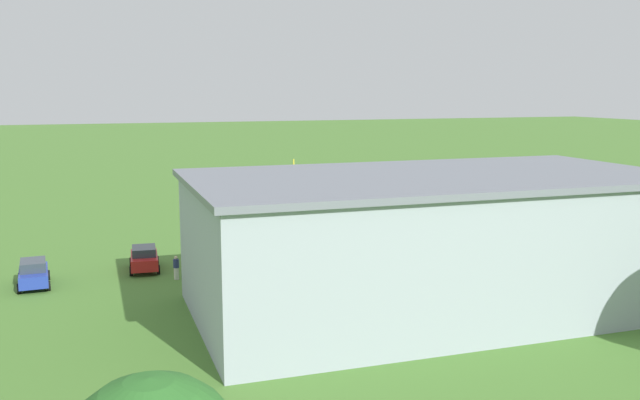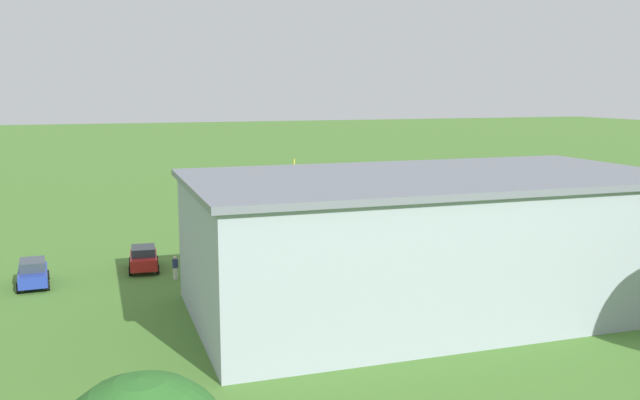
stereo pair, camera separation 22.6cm
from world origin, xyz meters
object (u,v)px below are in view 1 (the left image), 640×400
person_near_hangar_door (176,268)px  person_crossing_taxiway (402,236)px  biplane (295,178)px  person_walking_on_apron (303,238)px  person_watching_takeoff (344,232)px  car_red (144,258)px  car_yellow (491,236)px  car_blue (34,273)px  hangar (432,241)px

person_near_hangar_door → person_crossing_taxiway: 18.66m
biplane → person_near_hangar_door: 28.89m
person_crossing_taxiway → person_walking_on_apron: person_crossing_taxiway is taller
person_watching_takeoff → car_red: bearing=12.9°
biplane → car_red: bearing=50.2°
car_yellow → car_blue: 33.89m
car_blue → hangar: bearing=151.2°
biplane → person_crossing_taxiway: (-2.60, 20.51, -2.33)m
person_near_hangar_door → person_crossing_taxiway: person_crossing_taxiway is taller
biplane → person_watching_takeoff: 17.43m
biplane → person_walking_on_apron: biplane is taller
hangar → car_red: bearing=-42.9°
car_yellow → car_blue: bearing=0.1°
car_yellow → hangar: bearing=45.6°
person_near_hangar_door → person_walking_on_apron: bearing=-151.4°
person_crossing_taxiway → person_near_hangar_door: bearing=11.1°
car_yellow → person_crossing_taxiway: person_crossing_taxiway is taller
person_watching_takeoff → person_walking_on_apron: person_watching_takeoff is taller
car_yellow → person_walking_on_apron: (14.34, -4.47, -0.07)m
car_yellow → person_watching_takeoff: person_watching_takeoff is taller
car_yellow → person_watching_takeoff: (10.45, -5.51, 0.01)m
hangar → car_yellow: size_ratio=6.27×
biplane → person_crossing_taxiway: 20.81m
car_red → person_watching_takeoff: person_watching_takeoff is taller
car_blue → person_crossing_taxiway: (-27.15, -2.28, 0.02)m
person_near_hangar_door → person_crossing_taxiway: size_ratio=0.89×
car_yellow → person_walking_on_apron: size_ratio=2.70×
person_walking_on_apron → car_red: bearing=12.2°
car_yellow → person_walking_on_apron: 15.02m
hangar → person_crossing_taxiway: size_ratio=15.43×
car_blue → person_watching_takeoff: size_ratio=2.30×
car_blue → person_near_hangar_door: (-8.83, 1.32, -0.09)m
car_yellow → person_near_hangar_door: car_yellow is taller
car_blue → person_watching_takeoff: bearing=-166.7°
person_watching_takeoff → biplane: bearing=-93.7°
person_crossing_taxiway → person_walking_on_apron: bearing=-16.4°
person_crossing_taxiway → car_red: bearing=1.3°
person_near_hangar_door → person_walking_on_apron: size_ratio=0.98×
car_yellow → person_watching_takeoff: bearing=-27.8°
car_red → person_crossing_taxiway: (-20.11, -0.47, 0.04)m
car_blue → person_crossing_taxiway: 27.24m
car_red → person_walking_on_apron: (-12.51, -2.71, -0.05)m
car_red → person_near_hangar_door: size_ratio=2.53×
car_blue → person_near_hangar_door: size_ratio=2.56×
hangar → person_walking_on_apron: 17.06m
hangar → biplane: bearing=-94.2°
car_red → person_near_hangar_door: bearing=119.8°
person_near_hangar_door → car_blue: bearing=-8.5°
hangar → person_watching_takeoff: (-1.44, -17.63, -3.01)m
biplane → car_yellow: (-9.34, 22.75, -2.36)m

